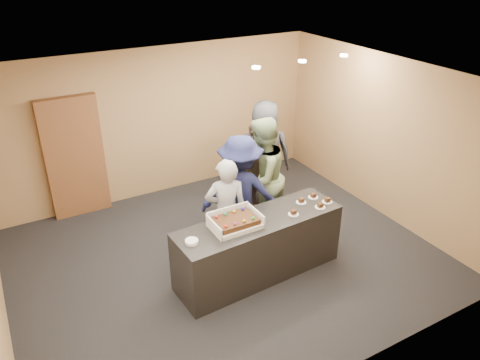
{
  "coord_description": "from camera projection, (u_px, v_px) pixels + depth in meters",
  "views": [
    {
      "loc": [
        -2.63,
        -5.12,
        4.25
      ],
      "look_at": [
        0.26,
        0.0,
        1.25
      ],
      "focal_mm": 35.0,
      "sensor_mm": 36.0,
      "label": 1
    }
  ],
  "objects": [
    {
      "name": "room",
      "position": [
        224.0,
        178.0,
        6.44
      ],
      "size": [
        6.04,
        6.0,
        2.7
      ],
      "color": "black",
      "rests_on": "ground"
    },
    {
      "name": "serving_counter",
      "position": [
        259.0,
        247.0,
        6.52
      ],
      "size": [
        2.44,
        0.83,
        0.9
      ],
      "primitive_type": "cube",
      "rotation": [
        0.0,
        0.0,
        0.06
      ],
      "color": "black",
      "rests_on": "floor"
    },
    {
      "name": "storage_cabinet",
      "position": [
        75.0,
        158.0,
        7.78
      ],
      "size": [
        0.95,
        0.15,
        2.08
      ],
      "primitive_type": "cube",
      "color": "brown",
      "rests_on": "floor"
    },
    {
      "name": "cake_box",
      "position": [
        235.0,
        223.0,
        6.15
      ],
      "size": [
        0.65,
        0.45,
        0.19
      ],
      "color": "white",
      "rests_on": "serving_counter"
    },
    {
      "name": "sheet_cake",
      "position": [
        235.0,
        221.0,
        6.11
      ],
      "size": [
        0.55,
        0.38,
        0.11
      ],
      "color": "#341A0B",
      "rests_on": "cake_box"
    },
    {
      "name": "plate_stack",
      "position": [
        192.0,
        242.0,
        5.82
      ],
      "size": [
        0.17,
        0.17,
        0.04
      ],
      "primitive_type": "cylinder",
      "color": "white",
      "rests_on": "serving_counter"
    },
    {
      "name": "slice_a",
      "position": [
        294.0,
        213.0,
        6.42
      ],
      "size": [
        0.15,
        0.15,
        0.07
      ],
      "color": "white",
      "rests_on": "serving_counter"
    },
    {
      "name": "slice_b",
      "position": [
        301.0,
        201.0,
        6.72
      ],
      "size": [
        0.15,
        0.15,
        0.07
      ],
      "color": "white",
      "rests_on": "serving_counter"
    },
    {
      "name": "slice_c",
      "position": [
        320.0,
        206.0,
        6.59
      ],
      "size": [
        0.15,
        0.15,
        0.07
      ],
      "color": "white",
      "rests_on": "serving_counter"
    },
    {
      "name": "slice_d",
      "position": [
        313.0,
        196.0,
        6.85
      ],
      "size": [
        0.15,
        0.15,
        0.07
      ],
      "color": "white",
      "rests_on": "serving_counter"
    },
    {
      "name": "slice_e",
      "position": [
        327.0,
        201.0,
        6.73
      ],
      "size": [
        0.15,
        0.15,
        0.07
      ],
      "color": "white",
      "rests_on": "serving_counter"
    },
    {
      "name": "person_server_grey",
      "position": [
        226.0,
        212.0,
        6.63
      ],
      "size": [
        0.7,
        0.56,
        1.65
      ],
      "primitive_type": "imported",
      "rotation": [
        0.0,
        0.0,
        2.82
      ],
      "color": "#9F9FA4",
      "rests_on": "floor"
    },
    {
      "name": "person_sage_man",
      "position": [
        261.0,
        178.0,
        7.27
      ],
      "size": [
        1.17,
        1.07,
        1.94
      ],
      "primitive_type": "imported",
      "rotation": [
        0.0,
        0.0,
        3.59
      ],
      "color": "gray",
      "rests_on": "floor"
    },
    {
      "name": "person_navy_man",
      "position": [
        240.0,
        193.0,
        6.97
      ],
      "size": [
        1.35,
        1.14,
        1.81
      ],
      "primitive_type": "imported",
      "rotation": [
        0.0,
        0.0,
        2.66
      ],
      "color": "#181D45",
      "rests_on": "floor"
    },
    {
      "name": "person_brown_extra",
      "position": [
        258.0,
        172.0,
        7.65
      ],
      "size": [
        1.1,
        0.61,
        1.77
      ],
      "primitive_type": "imported",
      "rotation": [
        0.0,
        0.0,
        3.32
      ],
      "color": "brown",
      "rests_on": "floor"
    },
    {
      "name": "person_dark_suit",
      "position": [
        264.0,
        155.0,
        8.08
      ],
      "size": [
        1.11,
        0.96,
        1.92
      ],
      "primitive_type": "imported",
      "rotation": [
        0.0,
        0.0,
        2.69
      ],
      "color": "#2A2B2F",
      "rests_on": "floor"
    },
    {
      "name": "ceiling_spotlights",
      "position": [
        302.0,
        61.0,
        6.93
      ],
      "size": [
        1.72,
        0.12,
        0.03
      ],
      "color": "#FFEAC6",
      "rests_on": "ceiling"
    }
  ]
}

